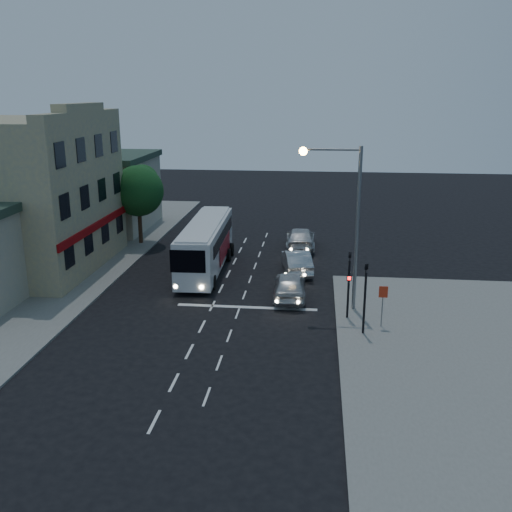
# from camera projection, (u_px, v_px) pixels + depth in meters

# --- Properties ---
(ground) EXTENTS (120.00, 120.00, 0.00)m
(ground) POSITION_uv_depth(u_px,v_px,m) (206.00, 319.00, 30.77)
(ground) COLOR black
(sidewalk_near) EXTENTS (12.00, 24.00, 0.12)m
(sidewalk_near) POSITION_uv_depth(u_px,v_px,m) (473.00, 364.00, 25.60)
(sidewalk_near) COLOR slate
(sidewalk_near) RESTS_ON ground
(sidewalk_far) EXTENTS (12.00, 50.00, 0.12)m
(sidewalk_far) POSITION_uv_depth(u_px,v_px,m) (44.00, 267.00, 39.74)
(sidewalk_far) COLOR slate
(sidewalk_far) RESTS_ON ground
(road_markings) EXTENTS (8.00, 30.55, 0.01)m
(road_markings) POSITION_uv_depth(u_px,v_px,m) (238.00, 299.00, 33.80)
(road_markings) COLOR silver
(road_markings) RESTS_ON ground
(tour_bus) EXTENTS (2.65, 11.13, 3.40)m
(tour_bus) POSITION_uv_depth(u_px,v_px,m) (206.00, 244.00, 38.75)
(tour_bus) COLOR silver
(tour_bus) RESTS_ON ground
(car_suv) EXTENTS (2.08, 4.75, 1.59)m
(car_suv) POSITION_uv_depth(u_px,v_px,m) (290.00, 285.00, 33.73)
(car_suv) COLOR #BDBDBD
(car_suv) RESTS_ON ground
(car_sedan_a) EXTENTS (2.45, 4.94, 1.56)m
(car_sedan_a) POSITION_uv_depth(u_px,v_px,m) (297.00, 261.00, 38.52)
(car_sedan_a) COLOR #B3B3B5
(car_sedan_a) RESTS_ON ground
(car_sedan_b) EXTENTS (2.37, 5.50, 1.58)m
(car_sedan_b) POSITION_uv_depth(u_px,v_px,m) (300.00, 238.00, 44.49)
(car_sedan_b) COLOR silver
(car_sedan_b) RESTS_ON ground
(traffic_signal_main) EXTENTS (0.25, 0.35, 4.10)m
(traffic_signal_main) POSITION_uv_depth(u_px,v_px,m) (349.00, 277.00, 30.06)
(traffic_signal_main) COLOR black
(traffic_signal_main) RESTS_ON sidewalk_near
(traffic_signal_side) EXTENTS (0.18, 0.15, 4.10)m
(traffic_signal_side) POSITION_uv_depth(u_px,v_px,m) (365.00, 290.00, 28.10)
(traffic_signal_side) COLOR black
(traffic_signal_side) RESTS_ON sidewalk_near
(regulatory_sign) EXTENTS (0.45, 0.12, 2.20)m
(regulatory_sign) POSITION_uv_depth(u_px,v_px,m) (383.00, 300.00, 29.15)
(regulatory_sign) COLOR slate
(regulatory_sign) RESTS_ON sidewalk_near
(streetlight) EXTENTS (3.32, 0.44, 9.00)m
(streetlight) POSITION_uv_depth(u_px,v_px,m) (346.00, 210.00, 30.52)
(streetlight) COLOR slate
(streetlight) RESTS_ON sidewalk_near
(main_building) EXTENTS (10.12, 12.00, 11.00)m
(main_building) POSITION_uv_depth(u_px,v_px,m) (23.00, 194.00, 38.42)
(main_building) COLOR tan
(main_building) RESTS_ON sidewalk_far
(low_building_north) EXTENTS (9.40, 9.40, 6.50)m
(low_building_north) POSITION_uv_depth(u_px,v_px,m) (98.00, 191.00, 50.32)
(low_building_north) COLOR #9B998D
(low_building_north) RESTS_ON sidewalk_far
(street_tree) EXTENTS (4.00, 4.00, 6.20)m
(street_tree) POSITION_uv_depth(u_px,v_px,m) (138.00, 189.00, 44.71)
(street_tree) COLOR black
(street_tree) RESTS_ON sidewalk_far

